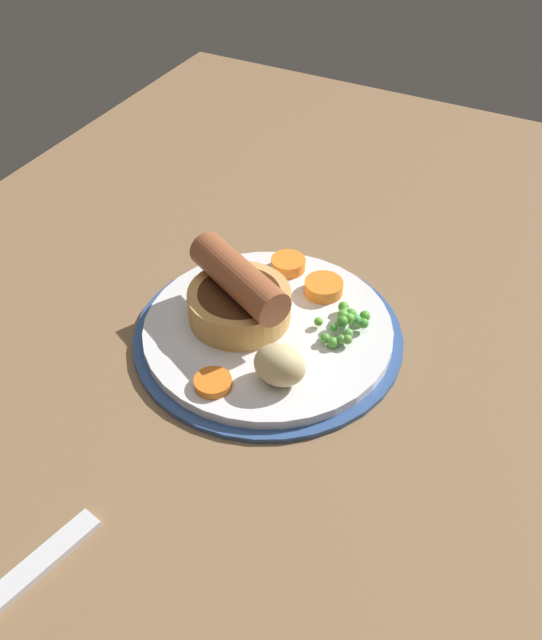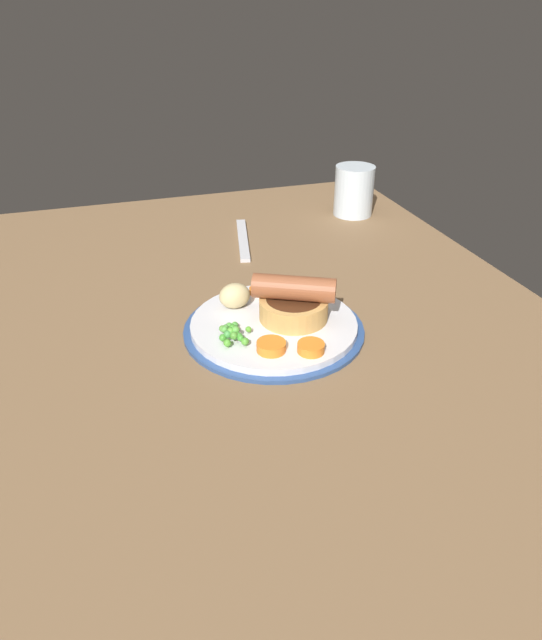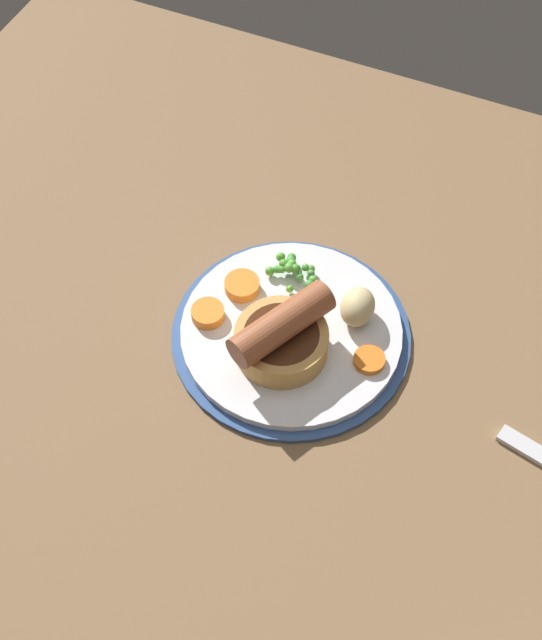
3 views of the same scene
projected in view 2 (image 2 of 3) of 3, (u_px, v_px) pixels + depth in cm
name	position (u px, v px, depth cm)	size (l,w,h in cm)	color
dining_table	(263.00, 332.00, 76.36)	(110.00, 80.00, 3.00)	brown
dinner_plate	(274.00, 327.00, 73.35)	(23.26, 23.26, 1.40)	#2D4C84
sausage_pudding	(294.00, 302.00, 72.52)	(8.84, 10.75, 5.93)	tan
pea_pile	(233.00, 333.00, 68.81)	(5.28, 4.38, 1.87)	green
potato_chunk_1	(235.00, 296.00, 75.38)	(4.18, 3.30, 3.40)	#CCB77F
carrot_slice_0	(311.00, 348.00, 66.65)	(3.23, 3.23, 1.14)	orange
carrot_slice_2	(260.00, 290.00, 79.60)	(3.00, 3.00, 0.71)	orange
carrot_slice_5	(271.00, 346.00, 66.84)	(3.48, 3.48, 1.17)	orange
fork	(243.00, 239.00, 99.38)	(18.00, 1.60, 0.60)	silver
drinking_glass	(354.00, 191.00, 108.94)	(7.48, 7.48, 9.35)	silver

